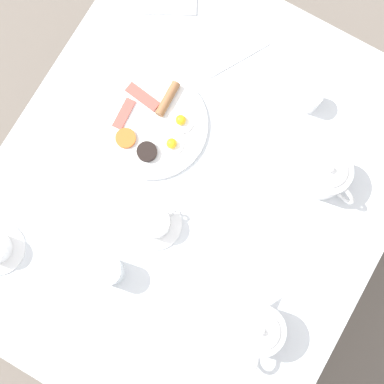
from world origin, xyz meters
The scene contains 11 objects.
ground_plane centered at (0.00, 0.00, 0.00)m, with size 8.00×8.00×0.00m, color #70665B.
table centered at (0.00, 0.00, 0.70)m, with size 1.03×1.22×0.76m.
breakfast_plate centered at (0.19, -0.11, 0.77)m, with size 0.31×0.31×0.04m.
teapot_near centered at (-0.28, -0.21, 0.81)m, with size 0.20×0.12×0.12m.
teapot_far centered at (-0.32, 0.22, 0.81)m, with size 0.12×0.20×0.12m.
teacup_with_saucer_left centered at (0.04, 0.12, 0.79)m, with size 0.14×0.14×0.06m.
water_glass_short centered at (0.08, 0.28, 0.80)m, with size 0.07×0.07×0.08m.
creamer_jug centered at (-0.15, -0.37, 0.80)m, with size 0.09×0.06×0.07m.
napkin_folded centered at (0.33, -0.45, 0.77)m, with size 0.17×0.15×0.01m.
fork_by_plate centered at (-0.10, 0.01, 0.76)m, with size 0.15×0.09×0.00m.
knife_by_plate centered at (0.07, -0.39, 0.76)m, with size 0.11×0.17×0.00m.
Camera 1 is at (-0.11, 0.19, 2.17)m, focal length 50.00 mm.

